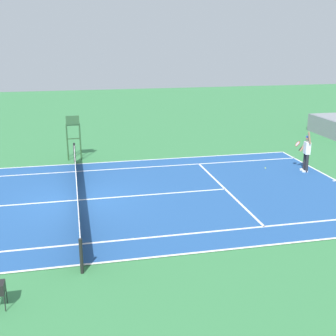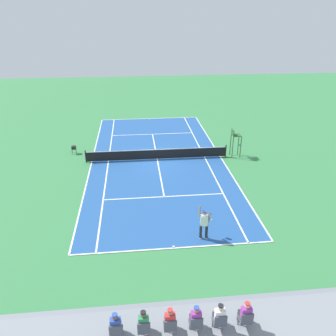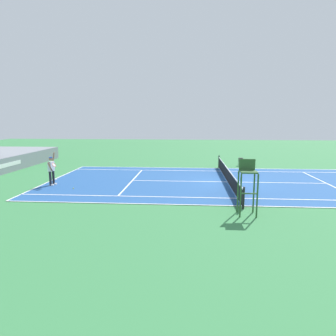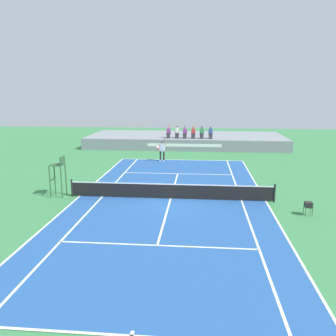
% 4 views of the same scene
% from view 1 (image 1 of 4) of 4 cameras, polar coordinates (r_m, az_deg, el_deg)
% --- Properties ---
extents(ground_plane, '(80.00, 80.00, 0.00)m').
position_cam_1_polar(ground_plane, '(18.53, -11.63, -4.16)').
color(ground_plane, '#387F47').
extents(court, '(11.08, 23.88, 0.03)m').
position_cam_1_polar(court, '(18.53, -11.63, -4.13)').
color(court, '#235193').
rests_on(court, ground).
extents(net, '(11.98, 0.10, 1.07)m').
position_cam_1_polar(net, '(18.35, -11.72, -2.64)').
color(net, black).
rests_on(net, ground).
extents(tennis_player, '(0.81, 0.62, 2.08)m').
position_cam_1_polar(tennis_player, '(22.82, 17.48, 1.96)').
color(tennis_player, '#232328').
rests_on(tennis_player, ground).
extents(tennis_ball, '(0.07, 0.07, 0.07)m').
position_cam_1_polar(tennis_ball, '(23.04, 12.50, -0.00)').
color(tennis_ball, '#D1E533').
rests_on(tennis_ball, ground).
extents(umpire_chair, '(0.77, 0.77, 2.44)m').
position_cam_1_polar(umpire_chair, '(24.56, -12.19, 4.70)').
color(umpire_chair, '#2D562D').
rests_on(umpire_chair, ground).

